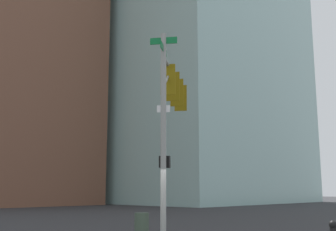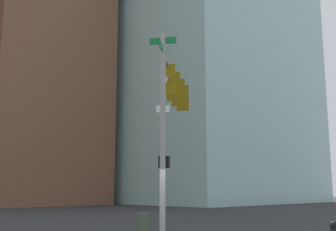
# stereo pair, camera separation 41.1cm
# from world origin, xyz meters

# --- Properties ---
(signal_pole_assembly) EXTENTS (3.23, 4.62, 7.25)m
(signal_pole_assembly) POSITION_xyz_m (1.18, -1.88, 5.23)
(signal_pole_assembly) COLOR gray
(signal_pole_assembly) RESTS_ON ground_plane
(litter_bin) EXTENTS (0.56, 0.56, 0.95)m
(litter_bin) POSITION_xyz_m (2.56, -1.60, 0.47)
(litter_bin) COLOR #384738
(litter_bin) RESTS_ON ground_plane
(building_glass_tower) EXTENTS (27.74, 28.92, 62.52)m
(building_glass_tower) POSITION_xyz_m (31.98, -38.38, 31.26)
(building_glass_tower) COLOR #9EC6C1
(building_glass_tower) RESTS_ON ground_plane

